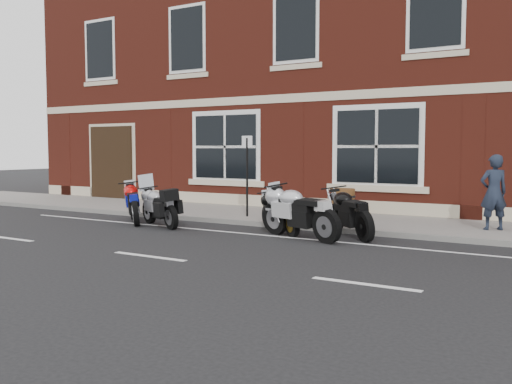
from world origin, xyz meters
TOP-DOWN VIEW (x-y plane):
  - ground at (0.00, 0.00)m, footprint 80.00×80.00m
  - sidewalk at (0.00, 3.00)m, footprint 30.00×3.00m
  - kerb at (0.00, 1.42)m, footprint 30.00×0.16m
  - pub_building at (0.00, 10.50)m, footprint 24.00×12.00m
  - moto_touring_silver at (-2.51, 0.18)m, footprint 1.79×0.95m
  - moto_sport_red at (-3.54, 0.40)m, footprint 1.60×1.53m
  - moto_sport_black at (0.57, 0.75)m, footprint 1.55×1.21m
  - moto_sport_silver at (1.32, 0.24)m, footprint 2.20×0.94m
  - moto_naked_black at (2.13, 1.03)m, footprint 1.66×1.55m
  - pedestrian_left at (4.77, 2.83)m, footprint 0.72×0.67m
  - barrel_planter at (1.02, 3.29)m, footprint 0.67×0.67m
  - parking_sign at (-1.21, 2.16)m, footprint 0.30×0.06m

SIDE VIEW (x-z plane):
  - ground at x=0.00m, z-range 0.00..0.00m
  - sidewalk at x=0.00m, z-range 0.00..0.12m
  - kerb at x=0.00m, z-range 0.00..0.12m
  - moto_sport_black at x=0.57m, z-range 0.06..0.90m
  - barrel_planter at x=1.02m, z-range 0.12..0.87m
  - moto_touring_silver at x=-2.51m, z-range -0.12..1.15m
  - moto_sport_red at x=-3.54m, z-range 0.07..1.01m
  - moto_naked_black at x=2.13m, z-range 0.07..1.04m
  - moto_sport_silver at x=1.32m, z-range 0.08..1.11m
  - pedestrian_left at x=4.77m, z-range 0.12..1.78m
  - parking_sign at x=-1.21m, z-range 0.28..2.41m
  - pub_building at x=0.00m, z-range 0.00..12.00m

